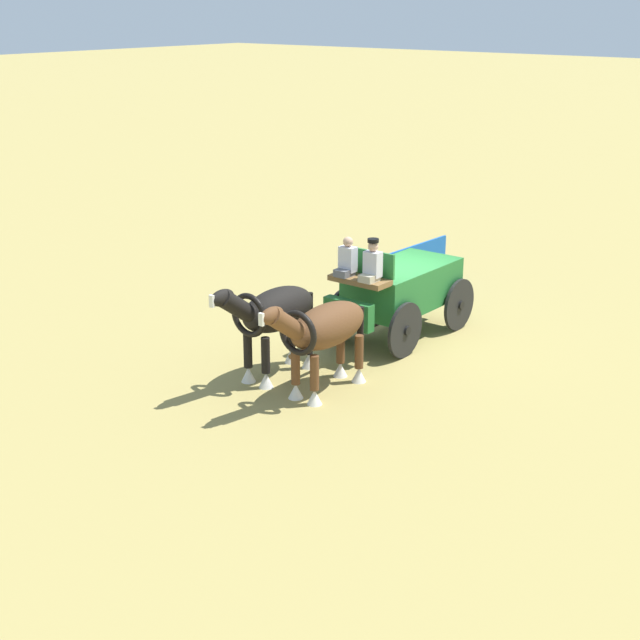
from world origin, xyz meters
TOP-DOWN VIEW (x-y plane):
  - ground_plane at (0.00, 0.00)m, footprint 220.00×220.00m
  - show_wagon at (0.17, 0.00)m, footprint 5.83×1.90m
  - draft_horse_near at (3.79, 0.68)m, footprint 3.15×0.90m
  - draft_horse_off at (3.80, -0.62)m, footprint 3.03×0.91m
  - sponsor_banner at (-3.60, -2.09)m, footprint 3.20×0.15m

SIDE VIEW (x-z plane):
  - ground_plane at x=0.00m, z-range 0.00..0.00m
  - sponsor_banner at x=-3.60m, z-range 0.00..1.10m
  - show_wagon at x=0.17m, z-range -0.17..2.54m
  - draft_horse_near at x=3.79m, z-range 0.23..2.42m
  - draft_horse_off at x=3.80m, z-range 0.25..2.51m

